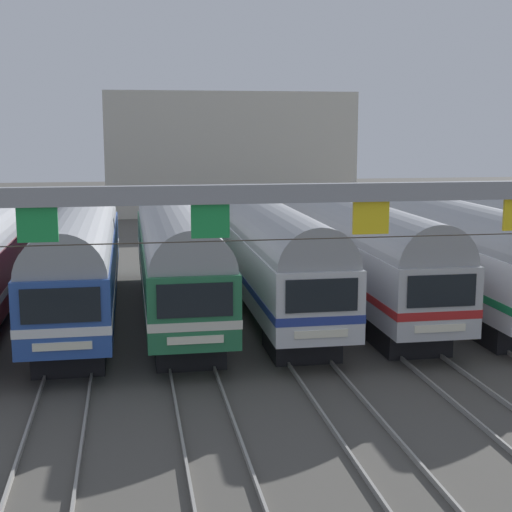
% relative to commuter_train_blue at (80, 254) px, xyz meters
% --- Properties ---
extents(ground_plane, '(160.00, 160.00, 0.00)m').
position_rel_commuter_train_blue_xyz_m(ground_plane, '(7.79, 0.00, -2.69)').
color(ground_plane, '#4C4944').
extents(track_bed, '(24.89, 70.00, 0.15)m').
position_rel_commuter_train_blue_xyz_m(track_bed, '(7.79, 17.00, -2.61)').
color(track_bed, gray).
rests_on(track_bed, ground).
extents(commuter_train_blue, '(2.88, 18.06, 5.05)m').
position_rel_commuter_train_blue_xyz_m(commuter_train_blue, '(0.00, 0.00, 0.00)').
color(commuter_train_blue, '#284C9E').
rests_on(commuter_train_blue, ground).
extents(commuter_train_green, '(2.88, 18.06, 5.05)m').
position_rel_commuter_train_blue_xyz_m(commuter_train_green, '(3.90, 0.00, 0.00)').
color(commuter_train_green, '#236B42').
rests_on(commuter_train_green, ground).
extents(commuter_train_silver, '(2.88, 18.06, 5.05)m').
position_rel_commuter_train_blue_xyz_m(commuter_train_silver, '(7.79, 0.00, 0.00)').
color(commuter_train_silver, silver).
rests_on(commuter_train_silver, ground).
extents(commuter_train_stainless, '(2.88, 18.06, 4.77)m').
position_rel_commuter_train_blue_xyz_m(commuter_train_stainless, '(11.69, -0.00, -0.00)').
color(commuter_train_stainless, '#B2B5BA').
rests_on(commuter_train_stainless, ground).
extents(commuter_train_white, '(2.88, 18.06, 4.77)m').
position_rel_commuter_train_blue_xyz_m(commuter_train_white, '(15.59, -0.00, -0.00)').
color(commuter_train_white, white).
rests_on(commuter_train_white, ground).
extents(catenary_gantry, '(28.62, 0.44, 6.97)m').
position_rel_commuter_train_blue_xyz_m(catenary_gantry, '(7.79, -13.50, 2.72)').
color(catenary_gantry, gray).
rests_on(catenary_gantry, ground).
extents(maintenance_building, '(22.15, 10.00, 10.87)m').
position_rel_commuter_train_blue_xyz_m(maintenance_building, '(11.16, 38.88, 2.75)').
color(maintenance_building, beige).
rests_on(maintenance_building, ground).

